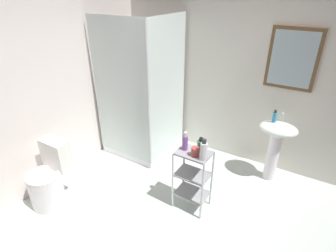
% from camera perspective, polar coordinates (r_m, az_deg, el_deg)
% --- Properties ---
extents(ground_plane, '(4.20, 4.20, 0.02)m').
position_cam_1_polar(ground_plane, '(3.00, 0.74, -22.67)').
color(ground_plane, silver).
extents(wall_back, '(4.20, 0.14, 2.50)m').
position_cam_1_polar(wall_back, '(3.78, 15.77, 10.59)').
color(wall_back, white).
rests_on(wall_back, ground_plane).
extents(wall_left, '(0.10, 4.20, 2.50)m').
position_cam_1_polar(wall_left, '(3.43, -26.90, 6.84)').
color(wall_left, white).
rests_on(wall_left, ground_plane).
extents(shower_stall, '(0.92, 0.92, 2.00)m').
position_cam_1_polar(shower_stall, '(4.02, -5.10, 0.41)').
color(shower_stall, white).
rests_on(shower_stall, ground_plane).
extents(pedestal_sink, '(0.46, 0.37, 0.81)m').
position_cam_1_polar(pedestal_sink, '(3.62, 21.98, -2.87)').
color(pedestal_sink, white).
rests_on(pedestal_sink, ground_plane).
extents(sink_faucet, '(0.03, 0.03, 0.10)m').
position_cam_1_polar(sink_faucet, '(3.61, 23.14, 1.82)').
color(sink_faucet, silver).
rests_on(sink_faucet, pedestal_sink).
extents(toilet, '(0.37, 0.49, 0.76)m').
position_cam_1_polar(toilet, '(3.44, -24.00, -10.42)').
color(toilet, white).
rests_on(toilet, ground_plane).
extents(storage_cart, '(0.38, 0.28, 0.74)m').
position_cam_1_polar(storage_cart, '(3.03, 5.24, -10.42)').
color(storage_cart, silver).
rests_on(storage_cart, ground_plane).
extents(hand_soap_bottle, '(0.05, 0.05, 0.15)m').
position_cam_1_polar(hand_soap_bottle, '(3.53, 21.73, 1.82)').
color(hand_soap_bottle, '#389ED1').
rests_on(hand_soap_bottle, pedestal_sink).
extents(conditioner_bottle_purple, '(0.06, 0.06, 0.21)m').
position_cam_1_polar(conditioner_bottle_purple, '(2.84, 3.63, -3.47)').
color(conditioner_bottle_purple, '#8752A8').
rests_on(conditioner_bottle_purple, storage_cart).
extents(lotion_bottle_white, '(0.07, 0.07, 0.23)m').
position_cam_1_polar(lotion_bottle_white, '(2.70, 7.59, -5.24)').
color(lotion_bottle_white, white).
rests_on(lotion_bottle_white, storage_cart).
extents(body_wash_bottle_green, '(0.08, 0.08, 0.17)m').
position_cam_1_polar(body_wash_bottle_green, '(2.83, 6.97, -4.24)').
color(body_wash_bottle_green, '#328C5B').
rests_on(body_wash_bottle_green, storage_cart).
extents(rinse_cup, '(0.08, 0.08, 0.10)m').
position_cam_1_polar(rinse_cup, '(2.78, 5.84, -5.45)').
color(rinse_cup, '#B24742').
rests_on(rinse_cup, storage_cart).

